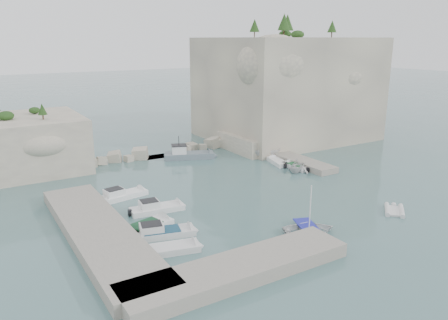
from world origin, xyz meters
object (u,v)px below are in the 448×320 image
motorboat_d (162,236)px  rowboat (309,233)px  motorboat_a (122,198)px  motorboat_c (146,230)px  motorboat_b (157,211)px  tender_east_c (278,164)px  tender_east_a (297,172)px  work_boat (189,158)px  inflatable_dinghy (394,212)px  tender_east_d (266,158)px  motorboat_e (175,251)px  tender_east_b (296,168)px

motorboat_d → rowboat: motorboat_d is taller
motorboat_a → motorboat_c: size_ratio=1.10×
motorboat_b → tender_east_c: motorboat_b is taller
tender_east_a → work_boat: bearing=16.3°
motorboat_c → tender_east_c: same height
motorboat_c → inflatable_dinghy: (22.95, -9.03, 0.00)m
motorboat_d → tender_east_d: 28.66m
motorboat_e → tender_east_b: (24.00, 13.07, 0.00)m
rowboat → motorboat_b: bearing=59.6°
motorboat_b → motorboat_c: motorboat_b is taller
motorboat_d → tender_east_a: tender_east_a is taller
tender_east_b → tender_east_d: 6.39m
motorboat_c → motorboat_d: bearing=-86.2°
tender_east_c → motorboat_c: bearing=128.3°
rowboat → inflatable_dinghy: bearing=-73.8°
tender_east_b → rowboat: bearing=139.9°
motorboat_c → motorboat_d: motorboat_d is taller
inflatable_dinghy → tender_east_a: size_ratio=0.97×
tender_east_a → motorboat_b: bearing=80.4°
inflatable_dinghy → work_boat: size_ratio=0.45×
tender_east_c → inflatable_dinghy: bearing=-168.8°
motorboat_b → tender_east_b: (21.88, 4.32, 0.00)m
work_boat → motorboat_c: bearing=-104.6°
inflatable_dinghy → work_boat: (-8.38, 29.01, 0.00)m
motorboat_a → rowboat: size_ratio=1.32×
motorboat_d → motorboat_e: bearing=-79.5°
motorboat_d → tender_east_c: motorboat_d is taller
motorboat_c → rowboat: bearing=-49.6°
work_boat → motorboat_e: bearing=-97.7°
motorboat_c → motorboat_e: 5.21m
motorboat_a → work_boat: work_boat is taller
motorboat_b → inflatable_dinghy: bearing=-25.9°
motorboat_d → tender_east_a: (22.92, 8.62, 0.00)m
motorboat_a → rowboat: bearing=-65.9°
motorboat_a → motorboat_e: 14.23m
tender_east_d → work_boat: work_boat is taller
motorboat_c → tender_east_c: 26.21m
tender_east_b → work_boat: bearing=36.5°
tender_east_c → tender_east_d: bearing=5.4°
motorboat_a → tender_east_a: 22.97m
tender_east_b → work_boat: 15.65m
motorboat_b → motorboat_e: 9.00m
motorboat_e → rowboat: 12.16m
tender_east_a → work_boat: 16.14m
motorboat_c → motorboat_e: size_ratio=1.27×
inflatable_dinghy → motorboat_d: bearing=121.7°
rowboat → tender_east_d: (12.03, 22.53, 0.00)m
rowboat → work_boat: size_ratio=0.60×
motorboat_b → inflatable_dinghy: 23.91m
motorboat_e → work_boat: 28.82m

